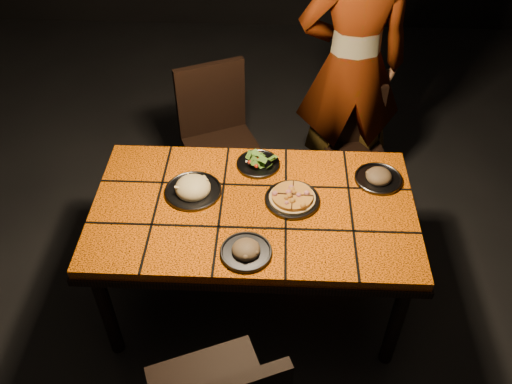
{
  "coord_description": "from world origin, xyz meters",
  "views": [
    {
      "loc": [
        0.1,
        -1.9,
        2.63
      ],
      "look_at": [
        0.01,
        0.03,
        0.82
      ],
      "focal_mm": 38.0,
      "sensor_mm": 36.0,
      "label": 1
    }
  ],
  "objects_px": {
    "chair_far_left": "(218,131)",
    "plate_pizza": "(292,198)",
    "diner": "(352,67)",
    "plate_pasta": "(193,189)",
    "dining_table": "(253,217)",
    "chair_far_right": "(355,142)"
  },
  "relations": [
    {
      "from": "diner",
      "to": "plate_pasta",
      "type": "bearing_deg",
      "value": 43.16
    },
    {
      "from": "chair_far_right",
      "to": "diner",
      "type": "relative_size",
      "value": 0.44
    },
    {
      "from": "dining_table",
      "to": "plate_pizza",
      "type": "xyz_separation_m",
      "value": [
        0.19,
        0.04,
        0.1
      ]
    },
    {
      "from": "dining_table",
      "to": "diner",
      "type": "distance_m",
      "value": 1.21
    },
    {
      "from": "chair_far_left",
      "to": "diner",
      "type": "relative_size",
      "value": 0.52
    },
    {
      "from": "chair_far_left",
      "to": "plate_pasta",
      "type": "relative_size",
      "value": 3.38
    },
    {
      "from": "chair_far_left",
      "to": "plate_pasta",
      "type": "bearing_deg",
      "value": -117.24
    },
    {
      "from": "chair_far_left",
      "to": "chair_far_right",
      "type": "bearing_deg",
      "value": -22.31
    },
    {
      "from": "plate_pizza",
      "to": "chair_far_right",
      "type": "bearing_deg",
      "value": 63.26
    },
    {
      "from": "dining_table",
      "to": "plate_pizza",
      "type": "height_order",
      "value": "plate_pizza"
    },
    {
      "from": "chair_far_left",
      "to": "chair_far_right",
      "type": "distance_m",
      "value": 0.89
    },
    {
      "from": "chair_far_left",
      "to": "plate_pizza",
      "type": "relative_size",
      "value": 3.54
    },
    {
      "from": "diner",
      "to": "plate_pizza",
      "type": "distance_m",
      "value": 1.07
    },
    {
      "from": "diner",
      "to": "dining_table",
      "type": "bearing_deg",
      "value": 57.28
    },
    {
      "from": "chair_far_left",
      "to": "dining_table",
      "type": "bearing_deg",
      "value": -96.79
    },
    {
      "from": "dining_table",
      "to": "chair_far_right",
      "type": "bearing_deg",
      "value": 55.18
    },
    {
      "from": "plate_pizza",
      "to": "plate_pasta",
      "type": "bearing_deg",
      "value": 175.21
    },
    {
      "from": "chair_far_left",
      "to": "plate_pasta",
      "type": "xyz_separation_m",
      "value": [
        -0.04,
        -0.77,
        0.21
      ]
    },
    {
      "from": "dining_table",
      "to": "chair_far_left",
      "type": "relative_size",
      "value": 1.65
    },
    {
      "from": "plate_pizza",
      "to": "diner",
      "type": "bearing_deg",
      "value": 70.15
    },
    {
      "from": "chair_far_right",
      "to": "plate_pizza",
      "type": "relative_size",
      "value": 3.0
    },
    {
      "from": "diner",
      "to": "plate_pizza",
      "type": "xyz_separation_m",
      "value": [
        -0.36,
        -1.0,
        -0.17
      ]
    }
  ]
}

